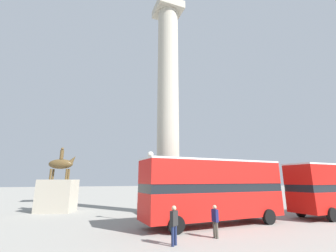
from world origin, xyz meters
name	(u,v)px	position (x,y,z in m)	size (l,w,h in m)	color
ground_plane	(168,214)	(0.00, 0.00, 0.00)	(200.00, 200.00, 0.00)	gray
monument_column	(168,109)	(0.00, 0.00, 9.93)	(4.63, 4.63, 23.12)	#ADA593
bus_b	(214,188)	(1.03, -6.11, 2.40)	(10.31, 3.26, 4.35)	red
equestrian_statue	(58,192)	(-9.58, 4.93, 1.84)	(3.82, 3.26, 6.19)	#ADA593
street_lamp	(150,179)	(-2.90, -3.72, 3.04)	(0.46, 0.46, 5.08)	black
pedestrian_near_lamp	(174,223)	(-3.46, -9.60, 1.01)	(0.48, 0.43, 1.77)	#192347
pedestrian_by_plinth	(215,219)	(-0.86, -9.08, 0.91)	(0.22, 0.43, 1.65)	#4C473D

